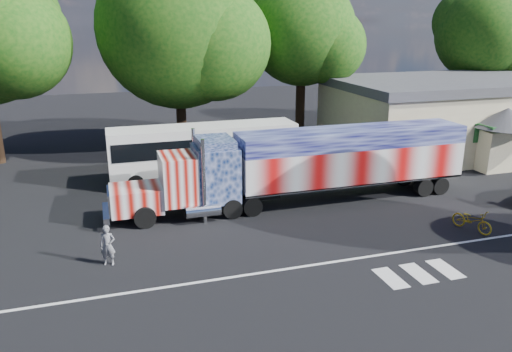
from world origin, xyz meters
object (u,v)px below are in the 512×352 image
object	(u,v)px
coach_bus	(204,152)
bicycle	(472,220)
semi_truck	(310,163)
tree_far_ne	(485,33)
tree_ne_a	(304,33)
tree_n_mid	(180,29)
woman	(108,245)

from	to	relation	value
coach_bus	bicycle	distance (m)	15.11
semi_truck	coach_bus	size ratio (longest dim) A/B	1.71
bicycle	tree_far_ne	world-z (taller)	tree_far_ne
semi_truck	tree_ne_a	size ratio (longest dim) A/B	1.54
semi_truck	tree_n_mid	world-z (taller)	tree_n_mid
woman	tree_ne_a	distance (m)	23.85
semi_truck	coach_bus	world-z (taller)	semi_truck
bicycle	tree_ne_a	xyz separation A→B (m)	(-0.80, 18.42, 7.77)
woman	tree_n_mid	size ratio (longest dim) A/B	0.12
semi_truck	tree_n_mid	bearing A→B (deg)	109.64
woman	tree_ne_a	xyz separation A→B (m)	(14.99, 16.98, 7.46)
coach_bus	tree_far_ne	distance (m)	28.10
coach_bus	tree_far_ne	xyz separation A→B (m)	(26.18, 7.97, 6.40)
tree_far_ne	semi_truck	bearing A→B (deg)	-148.06
tree_far_ne	bicycle	bearing A→B (deg)	-130.10
bicycle	tree_ne_a	size ratio (longest dim) A/B	0.16
semi_truck	coach_bus	bearing A→B (deg)	128.40
woman	tree_ne_a	bearing A→B (deg)	64.32
woman	tree_far_ne	xyz separation A→B (m)	(32.02, 17.84, 7.26)
bicycle	tree_far_ne	xyz separation A→B (m)	(16.23, 19.28, 7.57)
coach_bus	woman	distance (m)	11.50
coach_bus	tree_n_mid	size ratio (longest dim) A/B	0.79
coach_bus	bicycle	world-z (taller)	coach_bus
bicycle	tree_n_mid	size ratio (longest dim) A/B	0.14
semi_truck	coach_bus	distance (m)	7.14
tree_far_ne	tree_n_mid	bearing A→B (deg)	-177.65
semi_truck	tree_ne_a	distance (m)	14.90
semi_truck	tree_ne_a	xyz separation A→B (m)	(4.72, 12.70, 6.19)
semi_truck	woman	bearing A→B (deg)	-157.37
semi_truck	tree_n_mid	size ratio (longest dim) A/B	1.35
coach_bus	woman	world-z (taller)	coach_bus
tree_ne_a	coach_bus	bearing A→B (deg)	-142.15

